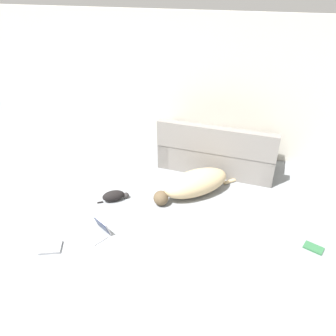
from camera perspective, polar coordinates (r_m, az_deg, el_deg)
The scene contains 8 objects.
ground_plane at distance 3.95m, azimuth -12.75°, elevation -19.35°, with size 20.00×20.00×0.00m, color gray.
wall_back at distance 6.06m, azimuth 1.34°, elevation 14.23°, with size 7.87×0.06×2.47m.
couch at distance 5.73m, azimuth 8.58°, elevation 2.63°, with size 1.99×0.90×0.89m.
dog at distance 5.04m, azimuth 4.62°, elevation -2.74°, with size 1.21×1.15×0.40m.
cat at distance 5.03m, azimuth -9.33°, elevation -4.80°, with size 0.43×0.34×0.16m.
laptop_open at distance 4.48m, azimuth -11.91°, elevation -10.49°, with size 0.38×0.37×0.21m.
laptop_closed at distance 4.48m, azimuth -19.74°, elevation -12.92°, with size 0.32×0.29×0.03m.
book_green at distance 4.61m, azimuth 24.02°, elevation -12.59°, with size 0.27×0.21×0.02m.
Camera 1 is at (1.46, -2.11, 3.00)m, focal length 35.00 mm.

